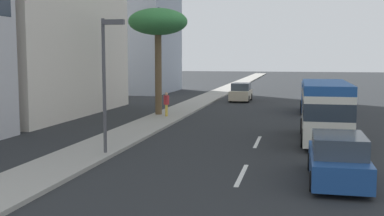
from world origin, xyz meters
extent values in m
plane|color=#26282B|center=(31.50, 0.00, 0.00)|extent=(198.00, 198.00, 0.00)
cube|color=#9E9B93|center=(31.50, 6.81, 0.07)|extent=(162.00, 2.55, 0.15)
cube|color=silver|center=(13.52, 0.00, 0.01)|extent=(3.20, 0.16, 0.01)
cube|color=silver|center=(20.20, 0.00, 0.01)|extent=(3.20, 0.16, 0.01)
cube|color=#1E478C|center=(13.35, -3.19, 0.57)|extent=(4.48, 1.78, 0.79)
cube|color=#38424C|center=(13.13, -3.19, 1.29)|extent=(2.46, 1.63, 0.65)
cylinder|color=black|center=(14.74, -2.38, 0.32)|extent=(0.64, 0.22, 0.64)
cylinder|color=black|center=(14.74, -4.01, 0.32)|extent=(0.64, 0.22, 0.64)
cylinder|color=black|center=(11.96, -2.38, 0.32)|extent=(0.64, 0.22, 0.64)
cylinder|color=black|center=(11.96, -4.01, 0.32)|extent=(0.64, 0.22, 0.64)
cube|color=silver|center=(21.18, -3.18, 1.35)|extent=(6.93, 2.14, 2.24)
cube|color=#1E4C93|center=(21.18, -3.18, 2.68)|extent=(6.93, 2.14, 0.43)
cube|color=#28333D|center=(21.18, -3.18, 1.77)|extent=(6.95, 2.14, 0.75)
cylinder|color=black|center=(23.19, -2.16, 0.42)|extent=(0.84, 0.26, 0.84)
cylinder|color=black|center=(23.19, -4.19, 0.42)|extent=(0.84, 0.26, 0.84)
cylinder|color=black|center=(19.17, -2.16, 0.42)|extent=(0.84, 0.26, 0.84)
cylinder|color=black|center=(19.17, -4.19, 0.42)|extent=(0.84, 0.26, 0.84)
cube|color=#1E478C|center=(33.60, -3.16, 1.21)|extent=(5.30, 2.02, 2.02)
cube|color=#2D3842|center=(33.60, -3.16, 1.65)|extent=(5.31, 2.02, 0.49)
cylinder|color=black|center=(35.19, -2.20, 0.36)|extent=(0.72, 0.24, 0.72)
cylinder|color=black|center=(35.19, -4.12, 0.36)|extent=(0.72, 0.24, 0.72)
cylinder|color=black|center=(32.01, -2.20, 0.36)|extent=(0.72, 0.24, 0.72)
cylinder|color=black|center=(32.01, -4.12, 0.36)|extent=(0.72, 0.24, 0.72)
cube|color=beige|center=(41.37, 3.30, 0.59)|extent=(4.09, 1.76, 0.83)
cube|color=#38424C|center=(41.58, 3.30, 1.35)|extent=(2.25, 1.62, 0.68)
cylinder|color=black|center=(40.11, 2.49, 0.32)|extent=(0.64, 0.22, 0.64)
cylinder|color=black|center=(40.11, 4.11, 0.32)|extent=(0.64, 0.22, 0.64)
cylinder|color=black|center=(42.64, 2.49, 0.32)|extent=(0.64, 0.22, 0.64)
cylinder|color=black|center=(42.64, 4.11, 0.32)|extent=(0.64, 0.22, 0.64)
cylinder|color=gold|center=(27.78, 6.71, 0.54)|extent=(0.14, 0.14, 0.78)
cylinder|color=gold|center=(27.94, 6.71, 0.54)|extent=(0.14, 0.14, 0.78)
cube|color=red|center=(27.86, 6.71, 1.24)|extent=(0.37, 0.39, 0.62)
sphere|color=tan|center=(27.86, 6.71, 1.65)|extent=(0.21, 0.21, 0.21)
cylinder|color=brown|center=(28.74, 7.53, 3.02)|extent=(0.46, 0.46, 5.73)
ellipsoid|color=#388442|center=(28.74, 7.53, 6.49)|extent=(4.03, 4.03, 1.81)
cylinder|color=#4C4C51|center=(15.52, 5.93, 2.91)|extent=(0.14, 0.14, 5.52)
cube|color=#4C4C51|center=(15.52, 5.48, 5.52)|extent=(0.24, 0.90, 0.20)
cube|color=#2D3847|center=(50.44, 12.51, 8.41)|extent=(10.20, 0.08, 1.67)
camera|label=1|loc=(-2.84, -1.84, 4.13)|focal=44.73mm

